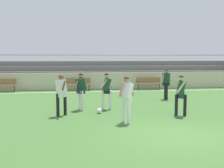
# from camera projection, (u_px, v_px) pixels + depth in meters

# --- Properties ---
(ground_plane) EXTENTS (160.00, 160.00, 0.00)m
(ground_plane) POSITION_uv_depth(u_px,v_px,m) (177.00, 135.00, 9.07)
(ground_plane) COLOR #3D662D
(field_line_sideline) EXTENTS (44.00, 0.12, 0.01)m
(field_line_sideline) POSITION_uv_depth(u_px,v_px,m) (118.00, 91.00, 20.27)
(field_line_sideline) COLOR white
(field_line_sideline) RESTS_ON ground
(sideline_wall) EXTENTS (48.00, 0.16, 1.22)m
(sideline_wall) POSITION_uv_depth(u_px,v_px,m) (115.00, 81.00, 21.63)
(sideline_wall) COLOR beige
(sideline_wall) RESTS_ON ground
(bleacher_stand) EXTENTS (21.78, 3.30, 2.55)m
(bleacher_stand) POSITION_uv_depth(u_px,v_px,m) (110.00, 73.00, 23.90)
(bleacher_stand) COLOR #897051
(bleacher_stand) RESTS_ON ground
(bench_far_left) EXTENTS (1.80, 0.40, 0.90)m
(bench_far_left) POSITION_uv_depth(u_px,v_px,m) (3.00, 84.00, 19.92)
(bench_far_left) COLOR olive
(bench_far_left) RESTS_ON ground
(bench_far_right) EXTENTS (1.80, 0.40, 0.90)m
(bench_far_right) POSITION_uv_depth(u_px,v_px,m) (149.00, 82.00, 21.34)
(bench_far_right) COLOR olive
(bench_far_right) RESTS_ON ground
(bench_near_wall_gap) EXTENTS (1.80, 0.40, 0.90)m
(bench_near_wall_gap) POSITION_uv_depth(u_px,v_px,m) (78.00, 83.00, 20.62)
(bench_near_wall_gap) COLOR olive
(bench_near_wall_gap) RESTS_ON ground
(player_dark_overlapping) EXTENTS (0.65, 0.45, 1.65)m
(player_dark_overlapping) POSITION_uv_depth(u_px,v_px,m) (107.00, 88.00, 13.41)
(player_dark_overlapping) COLOR white
(player_dark_overlapping) RESTS_ON ground
(player_dark_pressing_high) EXTENTS (0.63, 0.52, 1.67)m
(player_dark_pressing_high) POSITION_uv_depth(u_px,v_px,m) (81.00, 88.00, 13.24)
(player_dark_pressing_high) COLOR white
(player_dark_pressing_high) RESTS_ON ground
(player_white_challenging) EXTENTS (0.64, 0.54, 1.69)m
(player_white_challenging) POSITION_uv_depth(u_px,v_px,m) (126.00, 95.00, 10.63)
(player_white_challenging) COLOR white
(player_white_challenging) RESTS_ON ground
(player_dark_deep_cover) EXTENTS (0.62, 0.46, 1.70)m
(player_dark_deep_cover) POSITION_uv_depth(u_px,v_px,m) (166.00, 81.00, 16.51)
(player_dark_deep_cover) COLOR black
(player_dark_deep_cover) RESTS_ON ground
(player_white_dropping_back) EXTENTS (0.50, 0.67, 1.69)m
(player_white_dropping_back) POSITION_uv_depth(u_px,v_px,m) (61.00, 91.00, 11.94)
(player_white_dropping_back) COLOR black
(player_white_dropping_back) RESTS_ON ground
(player_dark_trailing_run) EXTENTS (0.51, 0.53, 1.65)m
(player_dark_trailing_run) POSITION_uv_depth(u_px,v_px,m) (181.00, 92.00, 11.95)
(player_dark_trailing_run) COLOR black
(player_dark_trailing_run) RESTS_ON ground
(soccer_ball) EXTENTS (0.22, 0.22, 0.22)m
(soccer_ball) POSITION_uv_depth(u_px,v_px,m) (99.00, 111.00, 12.48)
(soccer_ball) COLOR white
(soccer_ball) RESTS_ON ground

